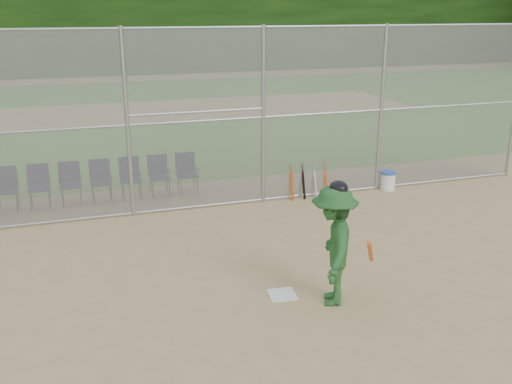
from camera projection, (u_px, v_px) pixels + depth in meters
name	position (u px, v px, depth m)	size (l,w,h in m)	color
ground	(308.00, 310.00, 8.59)	(100.00, 100.00, 0.00)	tan
grass_strip	(144.00, 112.00, 24.84)	(100.00, 100.00, 0.00)	#346F21
dirt_patch_far	(144.00, 112.00, 24.84)	(24.00, 24.00, 0.00)	tan
backstop_fence	(220.00, 117.00, 12.46)	(16.09, 0.09, 4.00)	gray
home_plate	(282.00, 295.00, 9.02)	(0.42, 0.42, 0.02)	silver
batter_at_plate	(333.00, 245.00, 8.55)	(1.18, 1.40, 1.96)	#215323
water_cooler	(388.00, 181.00, 14.20)	(0.37, 0.37, 0.46)	white
spare_bats	(309.00, 181.00, 13.57)	(0.96, 0.35, 0.84)	#D84C14
chair_1	(7.00, 190.00, 12.68)	(0.54, 0.52, 0.96)	#10113C
chair_2	(39.00, 187.00, 12.88)	(0.54, 0.52, 0.96)	#10113C
chair_3	(71.00, 184.00, 13.08)	(0.54, 0.52, 0.96)	#10113C
chair_4	(101.00, 181.00, 13.29)	(0.54, 0.52, 0.96)	#10113C
chair_5	(131.00, 179.00, 13.49)	(0.54, 0.52, 0.96)	#10113C
chair_6	(159.00, 176.00, 13.70)	(0.54, 0.52, 0.96)	#10113C
chair_7	(187.00, 174.00, 13.90)	(0.54, 0.52, 0.96)	#10113C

